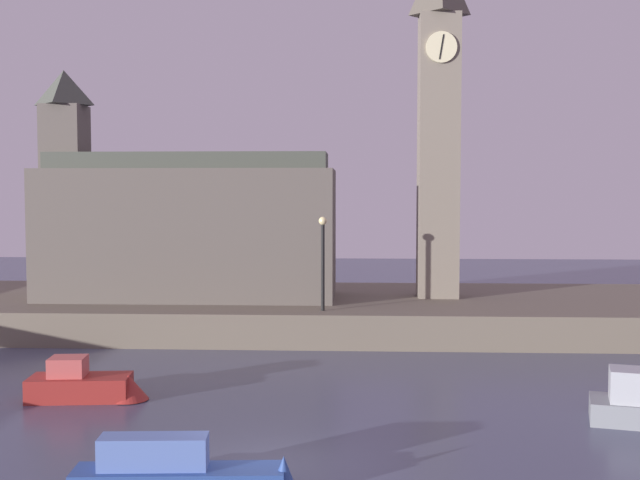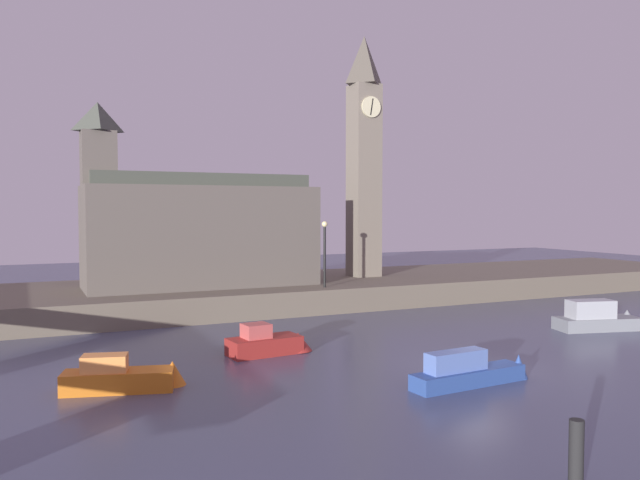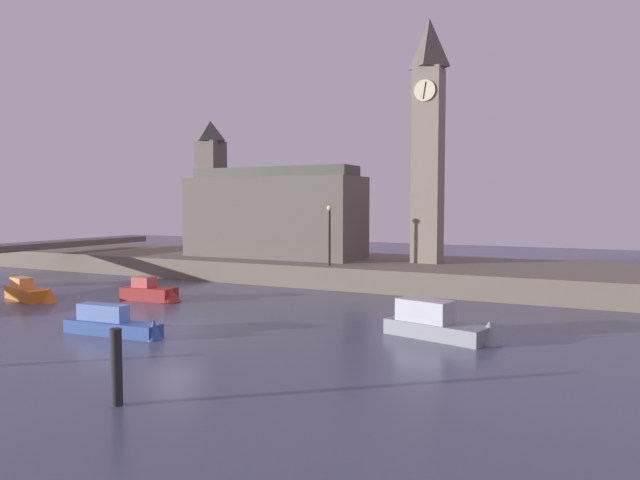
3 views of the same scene
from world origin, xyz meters
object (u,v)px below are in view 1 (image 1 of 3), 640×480
at_px(boat_dinghy_red, 90,385).
at_px(boat_tour_blue, 193,474).
at_px(clock_tower, 439,116).
at_px(streetlamp, 323,253).
at_px(parliament_hall, 179,225).

relative_size(boat_dinghy_red, boat_tour_blue, 0.76).
xyz_separation_m(clock_tower, boat_dinghy_red, (-12.48, -14.29, -9.88)).
xyz_separation_m(clock_tower, boat_tour_blue, (-7.52, -21.99, -9.89)).
bearing_deg(streetlamp, parliament_hall, 151.09).
relative_size(parliament_hall, streetlamp, 3.47).
relative_size(parliament_hall, boat_tour_blue, 2.76).
bearing_deg(clock_tower, parliament_hall, -175.93).
bearing_deg(parliament_hall, streetlamp, -28.91).
height_order(streetlamp, boat_tour_blue, streetlamp).
height_order(boat_dinghy_red, boat_tour_blue, boat_dinghy_red).
height_order(parliament_hall, streetlamp, parliament_hall).
bearing_deg(streetlamp, clock_tower, 41.83).
bearing_deg(boat_tour_blue, clock_tower, 71.12).
distance_m(clock_tower, streetlamp, 9.64).
height_order(clock_tower, streetlamp, clock_tower).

